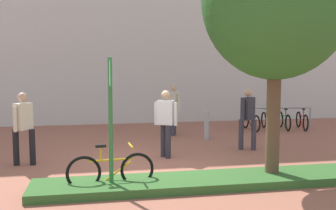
{
  "coord_description": "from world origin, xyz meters",
  "views": [
    {
      "loc": [
        -1.31,
        -9.09,
        2.33
      ],
      "look_at": [
        0.86,
        2.28,
        1.19
      ],
      "focal_mm": 42.18,
      "sensor_mm": 36.0,
      "label": 1
    }
  ],
  "objects_px": {
    "bike_at_sign": "(111,170)",
    "person_casual_tan": "(166,119)",
    "person_suited_navy": "(248,115)",
    "parking_sign_post": "(110,105)",
    "person_shirt_blue": "(23,124)",
    "person_shirt_white": "(174,106)",
    "bike_rack_cluster": "(276,120)",
    "bollard_steel": "(207,125)"
  },
  "relations": [
    {
      "from": "bike_at_sign",
      "to": "person_casual_tan",
      "type": "xyz_separation_m",
      "value": [
        1.49,
        2.32,
        0.63
      ]
    },
    {
      "from": "person_suited_navy",
      "to": "parking_sign_post",
      "type": "bearing_deg",
      "value": -142.7
    },
    {
      "from": "bike_at_sign",
      "to": "person_shirt_blue",
      "type": "bearing_deg",
      "value": 131.63
    },
    {
      "from": "person_casual_tan",
      "to": "person_shirt_white",
      "type": "bearing_deg",
      "value": 74.9
    },
    {
      "from": "bike_rack_cluster",
      "to": "parking_sign_post",
      "type": "bearing_deg",
      "value": -135.83
    },
    {
      "from": "bike_at_sign",
      "to": "bollard_steel",
      "type": "relative_size",
      "value": 1.87
    },
    {
      "from": "parking_sign_post",
      "to": "person_shirt_white",
      "type": "xyz_separation_m",
      "value": [
        2.34,
        5.64,
        -0.64
      ]
    },
    {
      "from": "person_casual_tan",
      "to": "person_shirt_white",
      "type": "height_order",
      "value": "same"
    },
    {
      "from": "bollard_steel",
      "to": "person_shirt_blue",
      "type": "height_order",
      "value": "person_shirt_blue"
    },
    {
      "from": "person_shirt_blue",
      "to": "person_casual_tan",
      "type": "bearing_deg",
      "value": 2.52
    },
    {
      "from": "bike_at_sign",
      "to": "person_shirt_blue",
      "type": "height_order",
      "value": "person_shirt_blue"
    },
    {
      "from": "bike_rack_cluster",
      "to": "person_casual_tan",
      "type": "distance_m",
      "value": 6.07
    },
    {
      "from": "parking_sign_post",
      "to": "person_shirt_blue",
      "type": "xyz_separation_m",
      "value": [
        -1.93,
        2.33,
        -0.64
      ]
    },
    {
      "from": "bike_rack_cluster",
      "to": "bike_at_sign",
      "type": "bearing_deg",
      "value": -136.59
    },
    {
      "from": "bike_rack_cluster",
      "to": "person_shirt_blue",
      "type": "height_order",
      "value": "person_shirt_blue"
    },
    {
      "from": "person_casual_tan",
      "to": "person_shirt_blue",
      "type": "bearing_deg",
      "value": -177.48
    },
    {
      "from": "bike_at_sign",
      "to": "person_casual_tan",
      "type": "bearing_deg",
      "value": 57.28
    },
    {
      "from": "person_casual_tan",
      "to": "person_shirt_white",
      "type": "distance_m",
      "value": 3.28
    },
    {
      "from": "bike_rack_cluster",
      "to": "person_suited_navy",
      "type": "height_order",
      "value": "person_suited_navy"
    },
    {
      "from": "bollard_steel",
      "to": "person_shirt_white",
      "type": "bearing_deg",
      "value": 132.42
    },
    {
      "from": "bike_at_sign",
      "to": "person_casual_tan",
      "type": "height_order",
      "value": "person_casual_tan"
    },
    {
      "from": "person_shirt_white",
      "to": "person_shirt_blue",
      "type": "bearing_deg",
      "value": -142.14
    },
    {
      "from": "person_shirt_blue",
      "to": "bike_rack_cluster",
      "type": "bearing_deg",
      "value": 24.76
    },
    {
      "from": "parking_sign_post",
      "to": "person_shirt_blue",
      "type": "bearing_deg",
      "value": 129.59
    },
    {
      "from": "person_casual_tan",
      "to": "person_suited_navy",
      "type": "distance_m",
      "value": 2.46
    },
    {
      "from": "parking_sign_post",
      "to": "bike_rack_cluster",
      "type": "relative_size",
      "value": 0.94
    },
    {
      "from": "person_casual_tan",
      "to": "person_suited_navy",
      "type": "bearing_deg",
      "value": 11.48
    },
    {
      "from": "person_suited_navy",
      "to": "person_shirt_white",
      "type": "height_order",
      "value": "same"
    },
    {
      "from": "parking_sign_post",
      "to": "bike_at_sign",
      "type": "relative_size",
      "value": 1.48
    },
    {
      "from": "bike_at_sign",
      "to": "bike_rack_cluster",
      "type": "bearing_deg",
      "value": 43.41
    },
    {
      "from": "person_shirt_blue",
      "to": "person_suited_navy",
      "type": "bearing_deg",
      "value": 6.26
    },
    {
      "from": "parking_sign_post",
      "to": "person_shirt_white",
      "type": "relative_size",
      "value": 1.44
    },
    {
      "from": "bike_at_sign",
      "to": "bike_rack_cluster",
      "type": "height_order",
      "value": "bike_at_sign"
    },
    {
      "from": "parking_sign_post",
      "to": "person_casual_tan",
      "type": "distance_m",
      "value": 2.96
    },
    {
      "from": "bike_at_sign",
      "to": "bike_rack_cluster",
      "type": "xyz_separation_m",
      "value": [
        6.3,
        5.96,
        -0.0
      ]
    },
    {
      "from": "parking_sign_post",
      "to": "person_shirt_white",
      "type": "distance_m",
      "value": 6.14
    },
    {
      "from": "bike_at_sign",
      "to": "person_suited_navy",
      "type": "xyz_separation_m",
      "value": [
        3.89,
        2.8,
        0.63
      ]
    },
    {
      "from": "parking_sign_post",
      "to": "bollard_steel",
      "type": "bearing_deg",
      "value": 55.49
    },
    {
      "from": "person_casual_tan",
      "to": "person_shirt_blue",
      "type": "height_order",
      "value": "same"
    },
    {
      "from": "person_shirt_blue",
      "to": "bike_at_sign",
      "type": "bearing_deg",
      "value": -48.37
    },
    {
      "from": "person_shirt_blue",
      "to": "person_shirt_white",
      "type": "height_order",
      "value": "same"
    },
    {
      "from": "bollard_steel",
      "to": "person_casual_tan",
      "type": "bearing_deg",
      "value": -128.13
    }
  ]
}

